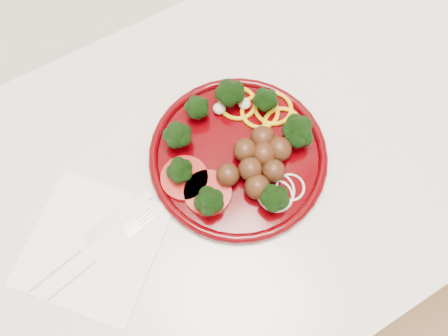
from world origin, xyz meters
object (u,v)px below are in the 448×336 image
knife (74,250)px  napkin (93,246)px  plate (240,152)px  fork (83,266)px

knife → napkin: bearing=-22.7°
napkin → knife: knife is taller
plate → knife: bearing=-178.9°
plate → knife: plate is taller
fork → plate: bearing=-3.7°
napkin → knife: 0.02m
napkin → knife: (-0.02, 0.01, 0.01)m
knife → plate: bearing=-9.4°
plate → knife: size_ratio=1.32×
knife → fork: 0.03m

